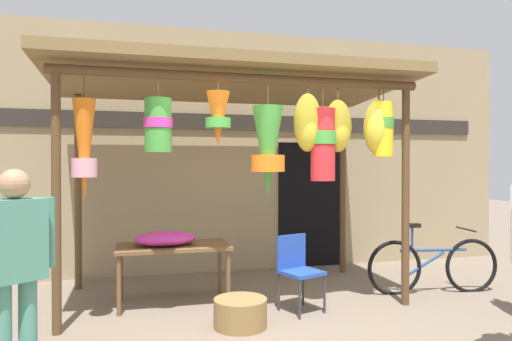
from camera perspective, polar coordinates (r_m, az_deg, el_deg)
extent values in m
plane|color=#756656|center=(4.93, 2.75, -18.73)|extent=(30.00, 30.00, 0.00)
cube|color=#9E8966|center=(7.27, -3.55, 2.36)|extent=(9.58, 0.25, 3.71)
cube|color=#2D2823|center=(7.15, -3.33, 5.96)|extent=(8.62, 0.04, 0.24)
cube|color=black|center=(7.54, 6.80, -4.19)|extent=(1.10, 0.03, 2.00)
cylinder|color=brown|center=(4.86, -23.44, -3.59)|extent=(0.09, 0.09, 2.56)
cylinder|color=brown|center=(5.69, 17.98, -2.96)|extent=(0.09, 0.09, 2.56)
cylinder|color=brown|center=(6.54, -21.12, -2.50)|extent=(0.09, 0.09, 2.56)
cylinder|color=brown|center=(7.18, 10.66, -2.19)|extent=(0.09, 0.09, 2.56)
cylinder|color=brown|center=(5.01, -1.03, 11.31)|extent=(4.00, 0.10, 0.10)
cylinder|color=brown|center=(6.68, -4.48, 9.93)|extent=(4.00, 0.10, 0.10)
cube|color=olive|center=(5.85, -3.01, 10.96)|extent=(4.30, 2.21, 0.25)
cylinder|color=brown|center=(4.90, -20.47, 9.58)|extent=(0.01, 0.01, 0.22)
cone|color=orange|center=(4.84, -20.44, 2.17)|extent=(0.22, 0.22, 1.04)
cylinder|color=pink|center=(4.84, -20.43, 0.33)|extent=(0.24, 0.24, 0.19)
cylinder|color=brown|center=(4.91, -12.01, 9.80)|extent=(0.01, 0.01, 0.19)
cylinder|color=green|center=(4.86, -11.99, 5.47)|extent=(0.27, 0.27, 0.55)
cylinder|color=#D13399|center=(4.86, -12.00, 5.75)|extent=(0.30, 0.30, 0.10)
cylinder|color=brown|center=(4.92, -4.71, 10.29)|extent=(0.01, 0.01, 0.10)
cone|color=orange|center=(4.88, -4.70, 6.31)|extent=(0.25, 0.25, 0.58)
cylinder|color=green|center=(4.87, -4.70, 5.86)|extent=(0.27, 0.27, 0.11)
cylinder|color=brown|center=(5.09, 1.47, 9.24)|extent=(0.01, 0.01, 0.23)
cone|color=green|center=(5.04, 1.47, 2.24)|extent=(0.34, 0.34, 1.01)
cylinder|color=orange|center=(5.03, 1.47, 0.89)|extent=(0.37, 0.37, 0.18)
cylinder|color=brown|center=(5.32, 8.27, 8.83)|extent=(0.01, 0.01, 0.24)
cylinder|color=red|center=(5.27, 8.26, 3.16)|extent=(0.27, 0.27, 0.81)
cylinder|color=green|center=(5.28, 8.26, 4.02)|extent=(0.30, 0.30, 0.15)
cylinder|color=brown|center=(5.54, 15.48, 8.93)|extent=(0.01, 0.01, 0.15)
cylinder|color=yellow|center=(5.50, 15.47, 4.92)|extent=(0.22, 0.22, 0.62)
cylinder|color=green|center=(5.50, 15.47, 5.72)|extent=(0.23, 0.23, 0.11)
cylinder|color=#4C3D23|center=(5.56, 14.91, 9.07)|extent=(0.02, 0.02, 0.12)
ellipsoid|color=yellow|center=(5.52, 14.90, 5.16)|extent=(0.35, 0.30, 0.64)
cylinder|color=#4C3D23|center=(5.44, 10.08, 9.26)|extent=(0.02, 0.02, 0.12)
ellipsoid|color=yellow|center=(5.39, 10.08, 5.43)|extent=(0.32, 0.27, 0.60)
cylinder|color=#4C3D23|center=(5.29, 6.39, 9.82)|extent=(0.02, 0.02, 0.07)
ellipsoid|color=yellow|center=(5.25, 6.39, 5.91)|extent=(0.32, 0.27, 0.66)
cube|color=brown|center=(5.59, -10.18, -9.22)|extent=(1.31, 0.68, 0.04)
cylinder|color=brown|center=(5.37, -16.57, -13.47)|extent=(0.05, 0.05, 0.66)
cylinder|color=brown|center=(5.46, -3.42, -13.20)|extent=(0.05, 0.05, 0.66)
cylinder|color=brown|center=(5.93, -16.36, -12.10)|extent=(0.05, 0.05, 0.66)
cylinder|color=brown|center=(6.02, -4.51, -11.90)|extent=(0.05, 0.05, 0.66)
ellipsoid|color=#D13399|center=(5.56, -11.20, -8.25)|extent=(0.71, 0.50, 0.16)
ellipsoid|color=orange|center=(5.51, -10.05, -8.24)|extent=(0.32, 0.25, 0.11)
cube|color=#2347A8|center=(5.29, 5.64, -12.42)|extent=(0.51, 0.51, 0.04)
cube|color=#2347A8|center=(5.39, 4.38, -10.01)|extent=(0.39, 0.17, 0.40)
cylinder|color=#333338|center=(5.10, 5.41, -15.47)|extent=(0.03, 0.03, 0.44)
cylinder|color=#333338|center=(5.33, 8.46, -14.76)|extent=(0.03, 0.03, 0.44)
cylinder|color=#333338|center=(5.37, 2.84, -14.64)|extent=(0.03, 0.03, 0.44)
cylinder|color=#333338|center=(5.59, 5.84, -14.03)|extent=(0.03, 0.03, 0.44)
cylinder|color=olive|center=(4.88, -1.94, -17.15)|extent=(0.54, 0.54, 0.29)
torus|color=black|center=(6.70, 25.06, -10.65)|extent=(0.71, 0.14, 0.71)
torus|color=black|center=(6.23, 16.74, -11.48)|extent=(0.71, 0.14, 0.71)
cylinder|color=navy|center=(6.41, 21.07, -9.15)|extent=(0.88, 0.15, 0.04)
cylinder|color=navy|center=(6.40, 20.25, -10.72)|extent=(0.49, 0.10, 0.31)
cylinder|color=navy|center=(6.26, 18.73, -7.90)|extent=(0.03, 0.03, 0.30)
cube|color=black|center=(6.24, 18.74, -6.44)|extent=(0.21, 0.11, 0.05)
cylinder|color=#262628|center=(6.59, 24.50, -6.61)|extent=(0.08, 0.44, 0.02)
cylinder|color=#4C8E7A|center=(4.01, -26.34, -17.42)|extent=(0.13, 0.13, 0.80)
cylinder|color=#4C8E7A|center=(3.95, -28.86, -17.74)|extent=(0.13, 0.13, 0.80)
cube|color=#4C8E7A|center=(3.82, -27.65, -7.60)|extent=(0.45, 0.41, 0.60)
cylinder|color=#4C8E7A|center=(3.91, -24.15, -6.94)|extent=(0.08, 0.08, 0.54)
sphere|color=tan|center=(3.78, -27.68, -1.47)|extent=(0.22, 0.22, 0.22)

